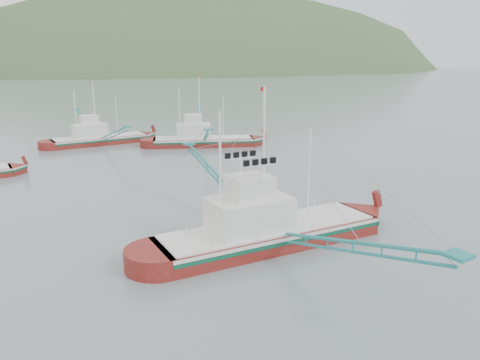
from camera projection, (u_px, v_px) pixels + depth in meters
ground at (284, 238)px, 35.27m from camera, size 1200.00×1200.00×0.00m
main_boat at (266, 222)px, 33.49m from camera, size 17.04×30.22×12.26m
bg_boat_right at (203, 131)px, 71.50m from camera, size 16.41×25.97×11.18m
bg_boat_far at (98, 135)px, 73.10m from camera, size 14.53×26.27×10.63m
headland_right at (210, 70)px, 510.38m from camera, size 684.00×432.00×306.00m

